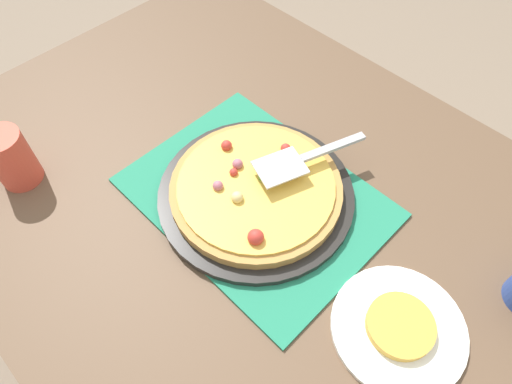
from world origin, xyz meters
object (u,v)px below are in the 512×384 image
at_px(pizza, 256,188).
at_px(pizza_server, 302,159).
at_px(pizza_pan, 256,194).
at_px(plate_near_left, 398,328).
at_px(served_slice_left, 400,326).
at_px(cup_near, 11,158).

height_order(pizza, pizza_server, pizza_server).
distance_m(pizza_pan, pizza, 0.02).
bearing_deg(plate_near_left, pizza_pan, -3.58).
bearing_deg(pizza_server, plate_near_left, 160.15).
bearing_deg(served_slice_left, pizza, -3.48).
height_order(pizza_pan, plate_near_left, pizza_pan).
bearing_deg(cup_near, pizza, -141.31).
xyz_separation_m(served_slice_left, pizza_server, (0.32, -0.11, 0.05)).
bearing_deg(pizza_pan, served_slice_left, 176.42).
height_order(pizza_pan, cup_near, cup_near).
relative_size(pizza, plate_near_left, 1.50).
distance_m(served_slice_left, pizza_server, 0.34).
bearing_deg(served_slice_left, cup_near, 20.95).
height_order(pizza, plate_near_left, pizza).
distance_m(plate_near_left, pizza_server, 0.34).
bearing_deg(pizza, plate_near_left, 176.52).
xyz_separation_m(pizza, cup_near, (0.37, 0.30, 0.03)).
bearing_deg(pizza, cup_near, 38.69).
relative_size(pizza, served_slice_left, 3.00).
relative_size(plate_near_left, cup_near, 1.83).
height_order(pizza_pan, pizza, pizza).
distance_m(plate_near_left, cup_near, 0.77).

